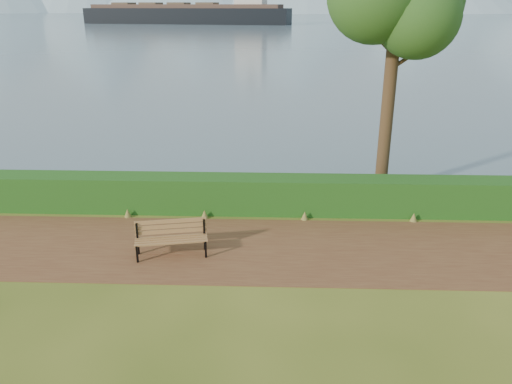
{
  "coord_description": "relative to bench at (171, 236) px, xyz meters",
  "views": [
    {
      "loc": [
        0.75,
        -10.28,
        5.43
      ],
      "look_at": [
        0.32,
        1.2,
        1.1
      ],
      "focal_mm": 35.0,
      "sensor_mm": 36.0,
      "label": 1
    }
  ],
  "objects": [
    {
      "name": "path",
      "position": [
        1.57,
        0.35,
        -0.47
      ],
      "size": [
        40.0,
        3.4,
        0.01
      ],
      "primitive_type": "cube",
      "color": "#59301E",
      "rests_on": "ground"
    },
    {
      "name": "cargo_ship",
      "position": [
        -21.99,
        144.77,
        2.33
      ],
      "size": [
        62.51,
        21.4,
        18.76
      ],
      "rotation": [
        0.0,
        0.0,
        -0.19
      ],
      "color": "black",
      "rests_on": "ground"
    },
    {
      "name": "bench",
      "position": [
        0.0,
        0.0,
        0.0
      ],
      "size": [
        1.69,
        0.78,
        0.82
      ],
      "rotation": [
        0.0,
        0.0,
        0.19
      ],
      "color": "black",
      "rests_on": "ground"
    },
    {
      "name": "water",
      "position": [
        1.57,
        260.05,
        -0.47
      ],
      "size": [
        700.0,
        510.0,
        0.0
      ],
      "primitive_type": "cube",
      "color": "slate",
      "rests_on": "ground"
    },
    {
      "name": "ground",
      "position": [
        1.57,
        0.05,
        -0.47
      ],
      "size": [
        140.0,
        140.0,
        0.0
      ],
      "primitive_type": "plane",
      "color": "#3E5117",
      "rests_on": "ground"
    },
    {
      "name": "hedge",
      "position": [
        1.57,
        2.65,
        0.03
      ],
      "size": [
        32.0,
        0.85,
        1.0
      ],
      "primitive_type": "cube",
      "color": "#1C4714",
      "rests_on": "ground"
    }
  ]
}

